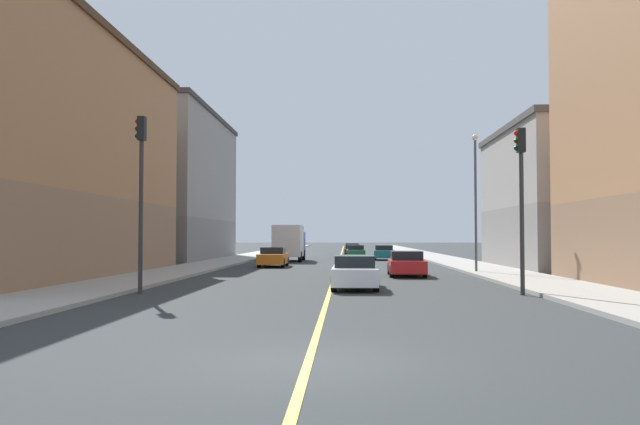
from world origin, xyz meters
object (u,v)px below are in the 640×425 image
Objects in this scene: car_orange at (273,257)px; box_truck at (289,242)px; building_right_midblock at (156,187)px; building_right_corner at (2,153)px; street_lamp_left_near at (476,189)px; car_red at (406,264)px; car_maroon at (352,250)px; car_teal at (384,253)px; building_left_mid at (588,197)px; traffic_light_right_near at (141,180)px; car_black at (352,249)px; traffic_light_left_near at (521,187)px; car_white at (355,272)px; car_green at (356,252)px.

car_orange is 9.79m from box_truck.
building_right_corner is at bearing -90.00° from building_right_midblock.
street_lamp_left_near is 1.79× the size of car_red.
car_teal is at bearing -77.86° from car_maroon.
building_left_mid is 2.23× the size of traffic_light_right_near.
building_left_mid is at bearing -3.89° from car_orange.
traffic_light_right_near is at bearing -38.63° from building_right_corner.
building_right_midblock is 27.17m from car_black.
traffic_light_left_near is 11.87m from car_red.
building_right_corner is 26.01m from building_right_midblock.
traffic_light_left_near is 13.31m from street_lamp_left_near.
box_truck reaches higher than car_orange.
building_left_mid is 10.80m from street_lamp_left_near.
traffic_light_right_near is at bearing -135.17° from car_red.
building_right_corner is at bearing -114.85° from car_maroon.
car_white is 28.70m from box_truck.
car_maroon is at bearing 119.62° from building_left_mid.
car_black is at bearing 93.46° from car_red.
car_teal is 0.62× the size of box_truck.
street_lamp_left_near is 1.94× the size of car_teal.
building_right_corner is 5.52× the size of car_maroon.
building_left_mid is at bearing -48.66° from car_teal.
street_lamp_left_near is at bearing -80.36° from car_black.
building_right_midblock reaches higher than traffic_light_right_near.
traffic_light_right_near is 0.85× the size of street_lamp_left_near.
car_black is (-15.52, 33.47, -4.14)m from building_left_mid.
building_left_mid reaches higher than car_black.
car_red is 0.96× the size of car_maroon.
car_red reaches higher than car_teal.
car_black is at bearing 96.18° from traffic_light_left_near.
car_black is (18.20, 45.24, -5.78)m from building_right_corner.
traffic_light_right_near is 38.80m from car_green.
street_lamp_left_near is 13.50m from car_white.
traffic_light_left_near is at bearing -83.82° from car_black.
car_maroon is (-2.61, 36.02, -0.03)m from car_red.
traffic_light_right_near is at bearing -95.26° from box_truck.
building_left_mid is at bearing 35.84° from street_lamp_left_near.
car_red is (-12.97, -8.62, -4.11)m from building_left_mid.
car_black is at bearing 46.57° from building_right_midblock.
building_right_midblock is (-33.72, 14.23, 1.93)m from building_left_mid.
car_green is at bearing -89.32° from car_black.
traffic_light_left_near is at bearing -84.90° from car_teal.
car_white is 44.41m from car_maroon.
car_white is (-6.10, 2.56, -3.29)m from traffic_light_left_near.
box_truck is (-11.37, 30.75, -2.33)m from traffic_light_left_near.
street_lamp_left_near reaches higher than car_teal.
building_left_mid reaches higher than traffic_light_right_near.
car_black is (-2.70, 18.90, -0.01)m from car_teal.
traffic_light_left_near is 0.94× the size of box_truck.
street_lamp_left_near is 21.70m from box_truck.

